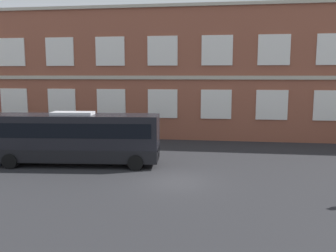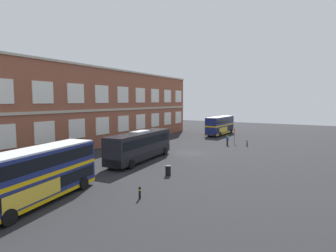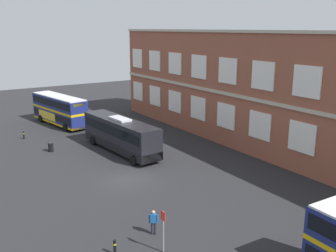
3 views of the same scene
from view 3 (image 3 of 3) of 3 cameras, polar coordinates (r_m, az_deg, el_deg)
ground_plane at (r=35.78m, az=-3.14°, el=-7.28°), size 120.00×120.00×0.00m
brick_terminal_building at (r=44.14m, az=14.93°, el=4.99°), size 51.90×8.19×12.99m
double_decker_near at (r=55.51m, az=-15.83°, el=2.36°), size 11.28×4.54×4.07m
touring_coach at (r=42.03m, az=-7.08°, el=-1.30°), size 12.18×3.71×3.80m
waiting_passenger at (r=25.85m, az=-2.17°, el=-13.96°), size 0.46×0.58×1.70m
bus_stand_flag at (r=23.65m, az=-0.72°, el=-14.88°), size 0.44×0.10×2.70m
station_litter_bin at (r=44.02m, az=-17.01°, el=-3.00°), size 0.60×0.60×1.03m
safety_bollard_west at (r=50.02m, az=-20.64°, el=-1.27°), size 0.19×0.19×0.95m
safety_bollard_east at (r=24.25m, az=-7.90°, el=-17.37°), size 0.19×0.19×0.95m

